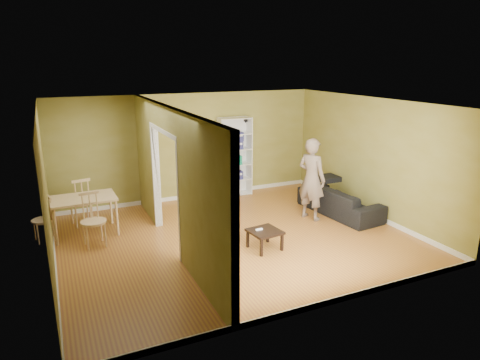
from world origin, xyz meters
name	(u,v)px	position (x,y,z in m)	size (l,w,h in m)	color
room_shell	(235,174)	(0.00, 0.00, 1.30)	(6.50, 6.50, 6.50)	#B37B2C
partition	(173,181)	(-1.20, 0.00, 1.30)	(0.22, 5.50, 2.60)	#96924B
wall_speaker	(246,120)	(1.50, 2.69, 1.90)	(0.10, 0.10, 0.10)	black
sofa	(340,197)	(2.70, 0.28, 0.40)	(0.89, 2.08, 0.79)	#292930
person	(312,172)	(1.93, 0.30, 1.05)	(0.60, 0.76, 2.10)	slate
bookshelf	(234,157)	(1.12, 2.61, 0.99)	(0.84, 0.37, 1.99)	white
paper_box_navy_a	(234,175)	(1.10, 2.56, 0.52)	(0.40, 0.26, 0.21)	navy
paper_box_teal	(232,160)	(1.05, 2.56, 0.92)	(0.43, 0.28, 0.22)	#105254
paper_box_navy_b	(234,145)	(1.10, 2.56, 1.30)	(0.40, 0.26, 0.21)	navy
paper_box_navy_c	(234,136)	(1.10, 2.56, 1.53)	(0.42, 0.28, 0.22)	#0F1C4E
coffee_table	(265,233)	(0.29, -0.69, 0.31)	(0.54, 0.54, 0.36)	black
game_controller	(259,229)	(0.21, -0.63, 0.37)	(0.13, 0.04, 0.03)	white
dining_table	(83,201)	(-2.63, 1.42, 0.68)	(1.22, 0.81, 0.76)	beige
chair_left	(42,219)	(-3.39, 1.39, 0.44)	(0.40, 0.40, 0.88)	tan
chair_near	(93,220)	(-2.53, 0.74, 0.51)	(0.46, 0.46, 1.01)	tan
chair_far	(81,201)	(-2.65, 1.98, 0.52)	(0.47, 0.47, 1.03)	tan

